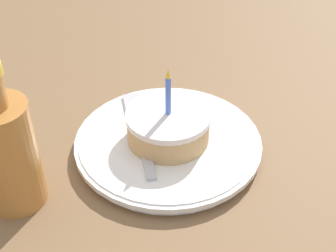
% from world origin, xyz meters
% --- Properties ---
extents(ground_plane, '(2.40, 2.40, 0.04)m').
position_xyz_m(ground_plane, '(0.00, 0.00, -0.02)').
color(ground_plane, brown).
rests_on(ground_plane, ground).
extents(plate, '(0.25, 0.25, 0.02)m').
position_xyz_m(plate, '(-0.01, -0.03, 0.01)').
color(plate, white).
rests_on(plate, ground_plane).
extents(cake_slice, '(0.11, 0.11, 0.11)m').
position_xyz_m(cake_slice, '(-0.01, -0.03, 0.04)').
color(cake_slice, tan).
rests_on(cake_slice, plate).
extents(fork, '(0.17, 0.09, 0.00)m').
position_xyz_m(fork, '(0.04, -0.01, 0.02)').
color(fork, '#B2B2B7').
rests_on(fork, plate).
extents(bottle, '(0.07, 0.07, 0.18)m').
position_xyz_m(bottle, '(0.03, 0.17, 0.07)').
color(bottle, '#B27233').
rests_on(bottle, ground_plane).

